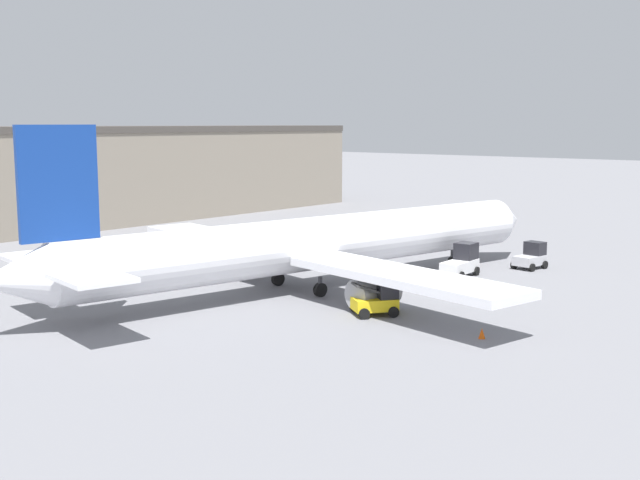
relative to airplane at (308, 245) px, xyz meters
The scene contains 8 objects.
ground_plane 3.17m from the airplane, 10.71° to the right, with size 400.00×400.00×0.00m, color slate.
terminal_building 41.29m from the airplane, 88.60° to the left, with size 93.14×12.02×10.62m.
airplane is the anchor object (origin of this frame).
ground_crew_worker 15.37m from the airplane, 14.34° to the right, with size 0.37×0.37×1.69m.
baggage_tug 12.13m from the airplane, 26.83° to the right, with size 3.52×1.92×2.38m.
belt_loader_truck 8.43m from the airplane, 109.63° to the right, with size 3.16×3.11×1.99m.
pushback_tug 18.70m from the airplane, 24.97° to the right, with size 2.66×2.11×2.01m.
safety_cone_near 15.56m from the airplane, 103.13° to the right, with size 0.36×0.36×0.55m.
Camera 1 is at (-40.38, -34.28, 10.99)m, focal length 45.00 mm.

